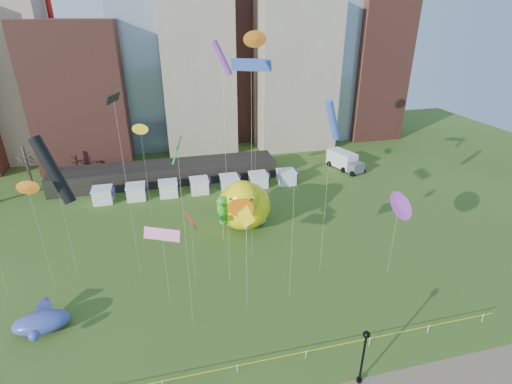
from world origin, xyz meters
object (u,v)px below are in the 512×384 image
object	(u,v)px
big_duck	(244,204)
box_truck	(344,160)
whale_inflatable	(42,321)
small_duck	(257,216)
seahorse_purple	(246,214)
seahorse_green	(223,209)
lamppost	(364,351)

from	to	relation	value
big_duck	box_truck	world-z (taller)	big_duck
whale_inflatable	small_duck	bearing A→B (deg)	26.64
big_duck	seahorse_purple	xyz separation A→B (m)	(-0.43, -3.65, 0.35)
seahorse_green	whale_inflatable	distance (m)	22.60
lamppost	seahorse_green	bearing A→B (deg)	106.10
seahorse_green	box_truck	xyz separation A→B (m)	(26.34, 19.21, -2.82)
small_duck	whale_inflatable	xyz separation A→B (m)	(-24.30, -14.23, -0.25)
seahorse_green	whale_inflatable	size ratio (longest dim) A/B	0.95
whale_inflatable	lamppost	bearing A→B (deg)	-29.17
big_duck	seahorse_purple	size ratio (longest dim) A/B	2.05
whale_inflatable	box_truck	size ratio (longest dim) A/B	0.81
seahorse_green	box_truck	world-z (taller)	seahorse_green
big_duck	lamppost	bearing A→B (deg)	-65.72
whale_inflatable	big_duck	bearing A→B (deg)	28.49
lamppost	seahorse_purple	bearing A→B (deg)	100.24
small_duck	seahorse_green	distance (m)	6.66
small_duck	box_truck	bearing A→B (deg)	35.35
big_duck	seahorse_purple	bearing A→B (deg)	-80.38
big_duck	whale_inflatable	bearing A→B (deg)	-131.45
seahorse_green	box_truck	bearing A→B (deg)	56.95
seahorse_purple	box_truck	size ratio (longest dim) A/B	0.67
big_duck	whale_inflatable	xyz separation A→B (m)	(-22.31, -14.05, -2.53)
small_duck	seahorse_green	xyz separation A→B (m)	(-5.23, -2.61, 3.20)
big_duck	small_duck	world-z (taller)	big_duck
big_duck	box_truck	size ratio (longest dim) A/B	1.37
seahorse_green	seahorse_purple	xyz separation A→B (m)	(2.81, -1.22, -0.56)
seahorse_green	seahorse_purple	bearing A→B (deg)	-2.56
small_duck	seahorse_purple	world-z (taller)	seahorse_purple
seahorse_green	big_duck	bearing A→B (deg)	57.77
seahorse_purple	box_truck	bearing A→B (deg)	63.69
whale_inflatable	lamppost	xyz separation A→B (m)	(26.00, -12.38, 2.32)
whale_inflatable	lamppost	size ratio (longest dim) A/B	1.18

